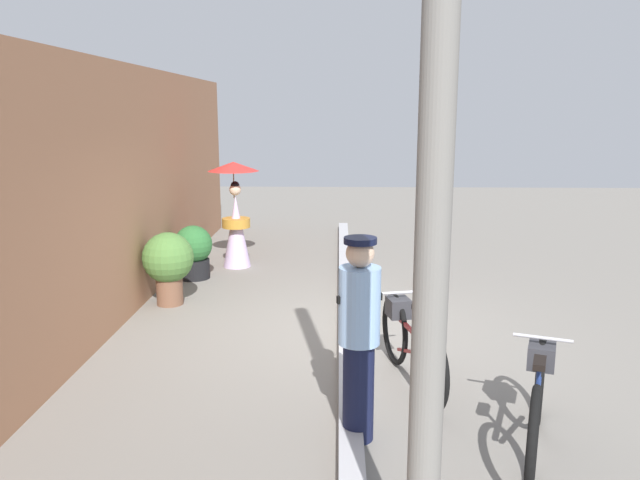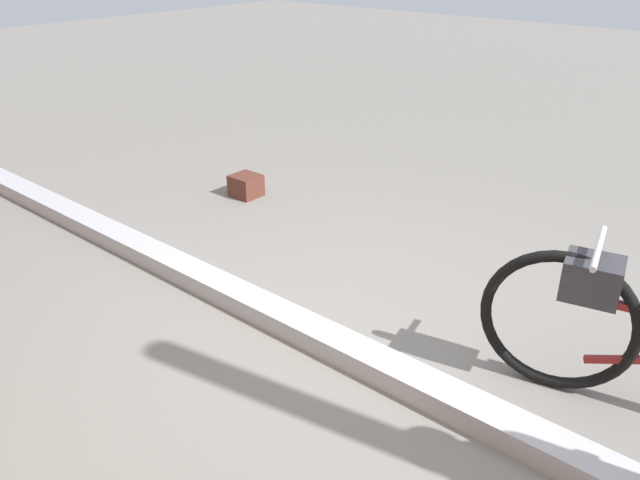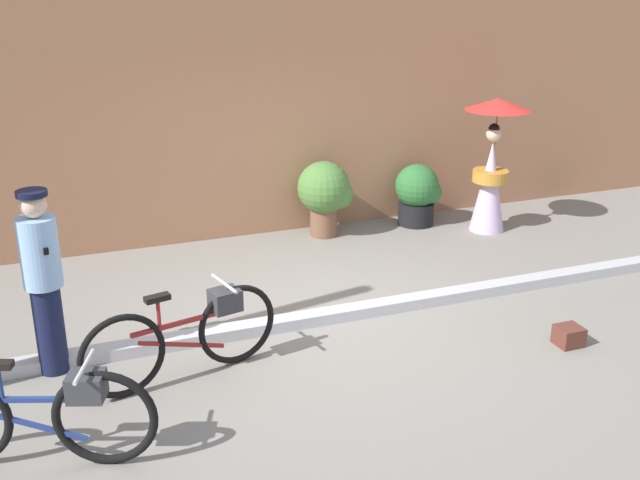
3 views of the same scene
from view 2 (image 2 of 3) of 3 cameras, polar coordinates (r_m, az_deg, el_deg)
The scene contains 3 objects.
ground_plane at distance 3.57m, azimuth 2.17°, elevation -10.56°, with size 30.00×30.00×0.00m, color gray.
sidewalk_curb at distance 3.54m, azimuth 2.19°, elevation -9.78°, with size 14.00×0.20×0.12m, color #B2B2B7.
backpack_on_pavement at distance 5.70m, azimuth -6.68°, elevation 4.98°, with size 0.25×0.23×0.19m.
Camera 2 is at (-1.75, 2.27, 2.13)m, focal length 35.30 mm.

